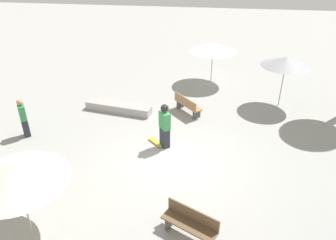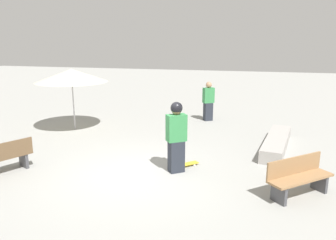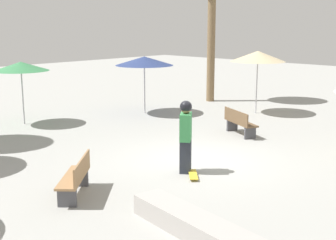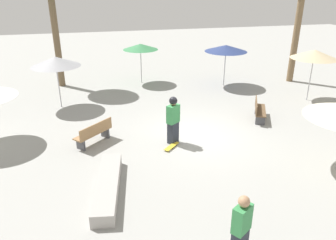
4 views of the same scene
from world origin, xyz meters
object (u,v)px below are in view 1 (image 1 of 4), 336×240
Objects in this scene: skater_main at (165,124)px; skateboard at (156,142)px; shade_umbrella_white at (213,47)px; shade_umbrella_grey at (286,62)px; bench_far at (190,224)px; concrete_ledge at (119,108)px; shade_umbrella_cream at (16,173)px; bystander_watching at (24,118)px; bench_near at (187,105)px.

skater_main is 1.03m from skateboard.
shade_umbrella_grey is at bearing -126.04° from shade_umbrella_white.
skateboard is 0.44× the size of bench_far.
shade_umbrella_cream reaches higher than concrete_ledge.
bench_far is 4.74m from shade_umbrella_cream.
shade_umbrella_white is (11.04, -0.32, 1.63)m from bench_far.
concrete_ledge is 1.21× the size of shade_umbrella_cream.
shade_umbrella_white reaches higher than bystander_watching.
concrete_ledge is 1.24× the size of shade_umbrella_white.
bench_near is 7.06m from bystander_watching.
bench_far is at bearing 156.82° from shade_umbrella_grey.
concrete_ledge is 7.94m from bench_far.
bystander_watching is (-4.31, 10.81, -1.42)m from shade_umbrella_grey.
skater_main is 0.57× the size of concrete_ledge.
bench_near is (2.74, -1.02, 0.37)m from skateboard.
skater_main is 6.74m from shade_umbrella_grey.
shade_umbrella_grey reaches higher than bystander_watching.
bystander_watching is at bearing -108.04° from bench_near.
shade_umbrella_grey is (9.07, -8.11, 0.18)m from shade_umbrella_cream.
bench_near is at bearing 165.41° from shade_umbrella_white.
shade_umbrella_grey is at bearing -86.56° from bench_far.
skateboard is 7.21m from shade_umbrella_white.
bench_near is 4.33m from shade_umbrella_white.
skater_main is at bearing -54.53° from bench_near.
shade_umbrella_grey reaches higher than skateboard.
skateboard is 0.22× the size of concrete_ledge.
bench_near is 4.95m from shade_umbrella_grey.
bench_near is at bearing -26.04° from shade_umbrella_cream.
shade_umbrella_grey reaches higher than shade_umbrella_white.
shade_umbrella_cream is (-0.48, 4.43, 1.63)m from bench_far.
skater_main is 2.59× the size of skateboard.
bystander_watching is (-6.76, 7.45, -1.23)m from shade_umbrella_white.
shade_umbrella_cream reaches higher than shade_umbrella_white.
shade_umbrella_cream is at bearing -4.27° from bystander_watching.
shade_umbrella_grey is (4.33, -5.01, 1.25)m from skater_main.
skateboard is 4.76m from bench_far.
shade_umbrella_cream is 1.02× the size of shade_umbrella_white.
concrete_ledge is 6.22m from shade_umbrella_white.
skateboard is at bearing 127.71° from shade_umbrella_grey.
shade_umbrella_white is (6.62, -2.03, 2.00)m from skateboard.
bench_near is 7.20m from bench_far.
bench_far is 0.62× the size of shade_umbrella_white.
skateboard is 0.43× the size of bystander_watching.
skater_main reaches higher than bench_near.
bystander_watching is at bearing 132.24° from shade_umbrella_white.
skater_main is 5.80m from bystander_watching.
shade_umbrella_grey is at bearing -77.43° from concrete_ledge.
skateboard is 0.27× the size of shade_umbrella_cream.
shade_umbrella_cream is at bearing 32.75° from bench_far.
shade_umbrella_cream reaches higher than skater_main.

